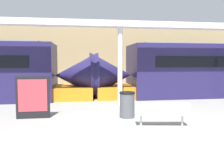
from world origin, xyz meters
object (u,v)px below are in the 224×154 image
at_px(bench_near, 162,112).
at_px(poster_board, 33,97).
at_px(trash_bin, 127,105).
at_px(train_left, 218,71).
at_px(support_column_near, 120,67).

bearing_deg(bench_near, poster_board, 168.51).
xyz_separation_m(trash_bin, poster_board, (-3.48, 0.33, 0.31)).
bearing_deg(trash_bin, poster_board, 174.57).
xyz_separation_m(bench_near, trash_bin, (-0.89, 1.29, 0.01)).
distance_m(trash_bin, poster_board, 3.51).
relative_size(train_left, poster_board, 10.16).
distance_m(bench_near, trash_bin, 1.57).
height_order(trash_bin, poster_board, poster_board).
height_order(bench_near, poster_board, poster_board).
height_order(train_left, bench_near, train_left).
xyz_separation_m(train_left, trash_bin, (-6.86, -4.70, -1.03)).
height_order(train_left, support_column_near, support_column_near).
distance_m(trash_bin, support_column_near, 2.66).
relative_size(train_left, bench_near, 9.12).
relative_size(poster_board, support_column_near, 0.42).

